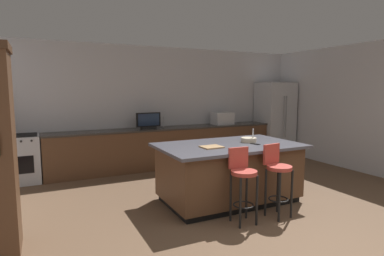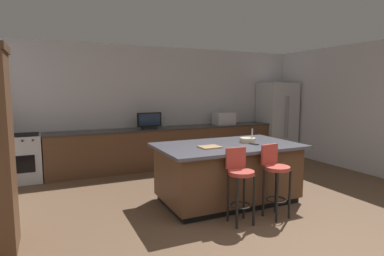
{
  "view_description": "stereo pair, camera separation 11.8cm",
  "coord_description": "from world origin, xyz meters",
  "px_view_note": "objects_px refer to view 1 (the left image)",
  "views": [
    {
      "loc": [
        -2.63,
        -2.12,
        1.75
      ],
      "look_at": [
        -0.03,
        3.24,
        1.02
      ],
      "focal_mm": 29.57,
      "sensor_mm": 36.0,
      "label": 1
    },
    {
      "loc": [
        -2.52,
        -2.17,
        1.75
      ],
      "look_at": [
        -0.03,
        3.24,
        1.02
      ],
      "focal_mm": 29.57,
      "sensor_mm": 36.0,
      "label": 2
    }
  ],
  "objects_px": {
    "bar_stool_left": "(243,178)",
    "bar_stool_right": "(277,174)",
    "cutting_board": "(212,147)",
    "cell_phone": "(255,144)",
    "kitchen_island": "(228,172)",
    "refrigerator": "(275,119)",
    "fruit_bowl": "(249,140)",
    "microwave": "(222,118)",
    "range_oven": "(18,159)",
    "tv_monitor": "(148,121)"
  },
  "relations": [
    {
      "from": "bar_stool_left",
      "to": "bar_stool_right",
      "type": "bearing_deg",
      "value": -0.27
    },
    {
      "from": "bar_stool_right",
      "to": "cutting_board",
      "type": "bearing_deg",
      "value": 125.92
    },
    {
      "from": "bar_stool_left",
      "to": "cutting_board",
      "type": "relative_size",
      "value": 3.27
    },
    {
      "from": "cell_phone",
      "to": "kitchen_island",
      "type": "bearing_deg",
      "value": 140.17
    },
    {
      "from": "refrigerator",
      "to": "bar_stool_left",
      "type": "xyz_separation_m",
      "value": [
        -3.26,
        -3.22,
        -0.37
      ]
    },
    {
      "from": "refrigerator",
      "to": "cutting_board",
      "type": "distance_m",
      "value": 4.23
    },
    {
      "from": "kitchen_island",
      "to": "bar_stool_right",
      "type": "distance_m",
      "value": 0.87
    },
    {
      "from": "fruit_bowl",
      "to": "cutting_board",
      "type": "distance_m",
      "value": 0.79
    },
    {
      "from": "refrigerator",
      "to": "cutting_board",
      "type": "bearing_deg",
      "value": -142.55
    },
    {
      "from": "kitchen_island",
      "to": "refrigerator",
      "type": "height_order",
      "value": "refrigerator"
    },
    {
      "from": "microwave",
      "to": "cutting_board",
      "type": "xyz_separation_m",
      "value": [
        -1.78,
        -2.64,
        -0.13
      ]
    },
    {
      "from": "refrigerator",
      "to": "fruit_bowl",
      "type": "height_order",
      "value": "refrigerator"
    },
    {
      "from": "kitchen_island",
      "to": "bar_stool_left",
      "type": "height_order",
      "value": "bar_stool_left"
    },
    {
      "from": "bar_stool_left",
      "to": "bar_stool_right",
      "type": "relative_size",
      "value": 0.99
    },
    {
      "from": "fruit_bowl",
      "to": "refrigerator",
      "type": "bearing_deg",
      "value": 43.03
    },
    {
      "from": "microwave",
      "to": "cell_phone",
      "type": "distance_m",
      "value": 2.88
    },
    {
      "from": "kitchen_island",
      "to": "refrigerator",
      "type": "relative_size",
      "value": 1.14
    },
    {
      "from": "fruit_bowl",
      "to": "cell_phone",
      "type": "relative_size",
      "value": 1.65
    },
    {
      "from": "bar_stool_right",
      "to": "kitchen_island",
      "type": "bearing_deg",
      "value": 100.82
    },
    {
      "from": "range_oven",
      "to": "bar_stool_right",
      "type": "relative_size",
      "value": 0.92
    },
    {
      "from": "range_oven",
      "to": "tv_monitor",
      "type": "height_order",
      "value": "tv_monitor"
    },
    {
      "from": "tv_monitor",
      "to": "cell_phone",
      "type": "distance_m",
      "value": 2.78
    },
    {
      "from": "kitchen_island",
      "to": "cutting_board",
      "type": "relative_size",
      "value": 7.25
    },
    {
      "from": "range_oven",
      "to": "cell_phone",
      "type": "distance_m",
      "value": 4.35
    },
    {
      "from": "refrigerator",
      "to": "cell_phone",
      "type": "xyz_separation_m",
      "value": [
        -2.62,
        -2.63,
        -0.05
      ]
    },
    {
      "from": "tv_monitor",
      "to": "fruit_bowl",
      "type": "bearing_deg",
      "value": -69.67
    },
    {
      "from": "refrigerator",
      "to": "tv_monitor",
      "type": "xyz_separation_m",
      "value": [
        -3.48,
        0.01,
        0.1
      ]
    },
    {
      "from": "tv_monitor",
      "to": "cutting_board",
      "type": "xyz_separation_m",
      "value": [
        0.12,
        -2.58,
        -0.14
      ]
    },
    {
      "from": "fruit_bowl",
      "to": "microwave",
      "type": "bearing_deg",
      "value": 67.92
    },
    {
      "from": "kitchen_island",
      "to": "bar_stool_right",
      "type": "bearing_deg",
      "value": -71.44
    },
    {
      "from": "bar_stool_left",
      "to": "cell_phone",
      "type": "distance_m",
      "value": 0.93
    },
    {
      "from": "cell_phone",
      "to": "bar_stool_right",
      "type": "bearing_deg",
      "value": -112.13
    },
    {
      "from": "refrigerator",
      "to": "bar_stool_right",
      "type": "xyz_separation_m",
      "value": [
        -2.71,
        -3.26,
        -0.36
      ]
    },
    {
      "from": "bar_stool_right",
      "to": "cell_phone",
      "type": "xyz_separation_m",
      "value": [
        0.09,
        0.63,
        0.31
      ]
    },
    {
      "from": "bar_stool_left",
      "to": "bar_stool_right",
      "type": "xyz_separation_m",
      "value": [
        0.55,
        -0.03,
        0.01
      ]
    },
    {
      "from": "kitchen_island",
      "to": "fruit_bowl",
      "type": "relative_size",
      "value": 8.87
    },
    {
      "from": "microwave",
      "to": "cell_phone",
      "type": "height_order",
      "value": "microwave"
    },
    {
      "from": "bar_stool_right",
      "to": "tv_monitor",
      "type": "bearing_deg",
      "value": 95.56
    },
    {
      "from": "refrigerator",
      "to": "bar_stool_right",
      "type": "bearing_deg",
      "value": -129.77
    },
    {
      "from": "cutting_board",
      "to": "kitchen_island",
      "type": "bearing_deg",
      "value": 18.67
    },
    {
      "from": "microwave",
      "to": "cutting_board",
      "type": "distance_m",
      "value": 3.18
    },
    {
      "from": "fruit_bowl",
      "to": "bar_stool_left",
      "type": "bearing_deg",
      "value": -129.84
    },
    {
      "from": "tv_monitor",
      "to": "range_oven",
      "type": "bearing_deg",
      "value": 178.85
    },
    {
      "from": "kitchen_island",
      "to": "cell_phone",
      "type": "bearing_deg",
      "value": -26.16
    },
    {
      "from": "tv_monitor",
      "to": "bar_stool_left",
      "type": "distance_m",
      "value": 3.27
    },
    {
      "from": "microwave",
      "to": "bar_stool_right",
      "type": "relative_size",
      "value": 0.48
    },
    {
      "from": "bar_stool_left",
      "to": "bar_stool_right",
      "type": "distance_m",
      "value": 0.55
    },
    {
      "from": "refrigerator",
      "to": "bar_stool_left",
      "type": "height_order",
      "value": "refrigerator"
    },
    {
      "from": "tv_monitor",
      "to": "bar_stool_right",
      "type": "height_order",
      "value": "tv_monitor"
    },
    {
      "from": "refrigerator",
      "to": "tv_monitor",
      "type": "height_order",
      "value": "refrigerator"
    }
  ]
}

